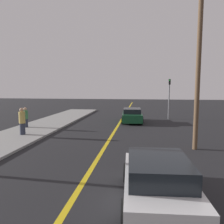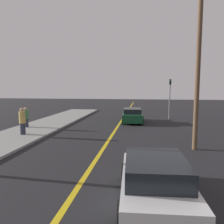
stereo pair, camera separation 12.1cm
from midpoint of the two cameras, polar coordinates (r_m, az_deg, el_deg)
The scene contains 8 objects.
road_center_line at distance 17.63m, azimuth 1.50°, elevation -4.09°, with size 0.20×60.00×0.01m.
sidewalk_left at distance 16.90m, azimuth -20.78°, elevation -4.76°, with size 3.76×30.54×0.13m.
car_near_right_lane at distance 6.52m, azimuth 11.75°, elevation -17.16°, with size 2.14×4.00×1.32m.
car_ahead_center at distance 20.28m, azimuth 5.56°, elevation -0.90°, with size 2.06×4.03×1.31m.
pedestrian_near_curb at distance 15.53m, azimuth -22.16°, elevation -2.23°, with size 0.41×0.41×1.78m.
pedestrian_mid_group at distance 18.31m, azimuth -21.38°, elevation -1.30°, with size 0.39×0.39×1.56m.
traffic_light at distance 22.76m, azimuth 15.01°, elevation 4.37°, with size 0.18×0.40×4.04m.
utility_pole at distance 11.98m, azimuth 21.75°, elevation 9.23°, with size 0.24×0.24×7.81m.
Camera 2 is at (2.06, 0.79, 3.24)m, focal length 35.00 mm.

